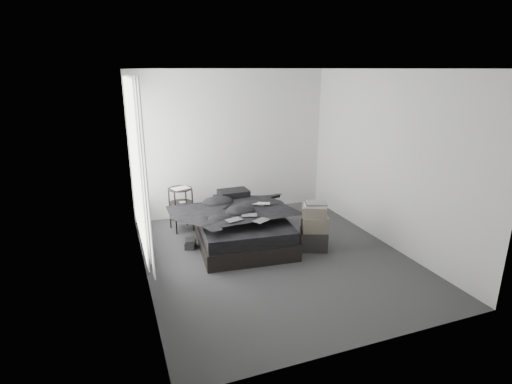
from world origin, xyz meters
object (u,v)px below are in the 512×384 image
object	(u,v)px
laptop	(261,201)
side_stand	(181,209)
bed	(242,235)
box_lower	(314,239)

from	to	relation	value
laptop	side_stand	distance (m)	1.41
bed	laptop	size ratio (longest dim) A/B	6.24
bed	laptop	bearing A→B (deg)	7.50
bed	box_lower	bearing A→B (deg)	-27.31
laptop	box_lower	bearing A→B (deg)	-21.67
bed	laptop	world-z (taller)	laptop
side_stand	box_lower	bearing A→B (deg)	-40.22
box_lower	laptop	bearing A→B (deg)	134.80
bed	laptop	distance (m)	0.62
side_stand	laptop	bearing A→B (deg)	-37.09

